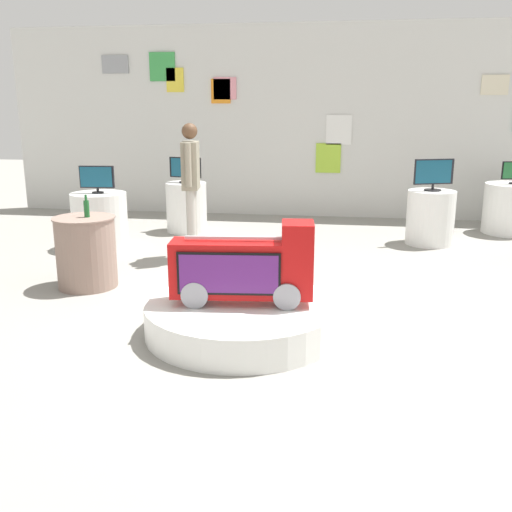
# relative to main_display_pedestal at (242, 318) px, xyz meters

# --- Properties ---
(ground_plane) EXTENTS (30.00, 30.00, 0.00)m
(ground_plane) POSITION_rel_main_display_pedestal_xyz_m (0.38, 0.51, -0.14)
(ground_plane) COLOR gray
(back_wall_display) EXTENTS (11.45, 0.13, 3.36)m
(back_wall_display) POSITION_rel_main_display_pedestal_xyz_m (0.38, 5.82, 1.54)
(back_wall_display) COLOR silver
(back_wall_display) RESTS_ON ground
(main_display_pedestal) EXTENTS (1.73, 1.73, 0.29)m
(main_display_pedestal) POSITION_rel_main_display_pedestal_xyz_m (0.00, 0.00, 0.00)
(main_display_pedestal) COLOR white
(main_display_pedestal) RESTS_ON ground
(novelty_firetruck_tv) EXTENTS (1.26, 0.48, 0.73)m
(novelty_firetruck_tv) POSITION_rel_main_display_pedestal_xyz_m (0.02, -0.00, 0.45)
(novelty_firetruck_tv) COLOR gray
(novelty_firetruck_tv) RESTS_ON main_display_pedestal
(display_pedestal_left_rear) EXTENTS (0.65, 0.65, 0.79)m
(display_pedestal_left_rear) POSITION_rel_main_display_pedestal_xyz_m (-1.64, 4.15, 0.25)
(display_pedestal_left_rear) COLOR white
(display_pedestal_left_rear) RESTS_ON ground
(tv_on_left_rear) EXTENTS (0.54, 0.21, 0.40)m
(tv_on_left_rear) POSITION_rel_main_display_pedestal_xyz_m (-1.64, 4.15, 0.86)
(tv_on_left_rear) COLOR black
(tv_on_left_rear) RESTS_ON display_pedestal_left_rear
(display_pedestal_center_rear) EXTENTS (0.68, 0.68, 0.79)m
(display_pedestal_center_rear) POSITION_rel_main_display_pedestal_xyz_m (2.12, 3.82, 0.25)
(display_pedestal_center_rear) COLOR white
(display_pedestal_center_rear) RESTS_ON ground
(tv_on_center_rear) EXTENTS (0.57, 0.24, 0.45)m
(tv_on_center_rear) POSITION_rel_main_display_pedestal_xyz_m (2.12, 3.81, 0.89)
(tv_on_center_rear) COLOR black
(tv_on_center_rear) RESTS_ON display_pedestal_center_rear
(display_pedestal_right_rear) EXTENTS (0.78, 0.78, 0.79)m
(display_pedestal_right_rear) POSITION_rel_main_display_pedestal_xyz_m (-2.55, 2.87, 0.25)
(display_pedestal_right_rear) COLOR white
(display_pedestal_right_rear) RESTS_ON ground
(tv_on_right_rear) EXTENTS (0.49, 0.16, 0.38)m
(tv_on_right_rear) POSITION_rel_main_display_pedestal_xyz_m (-2.56, 2.86, 0.85)
(tv_on_right_rear) COLOR black
(tv_on_right_rear) RESTS_ON display_pedestal_right_rear
(display_pedestal_far_right) EXTENTS (0.86, 0.86, 0.79)m
(display_pedestal_far_right) POSITION_rel_main_display_pedestal_xyz_m (3.49, 4.78, 0.25)
(display_pedestal_far_right) COLOR white
(display_pedestal_far_right) RESTS_ON ground
(side_table_round) EXTENTS (0.68, 0.68, 0.79)m
(side_table_round) POSITION_rel_main_display_pedestal_xyz_m (-1.96, 1.10, 0.26)
(side_table_round) COLOR gray
(side_table_round) RESTS_ON ground
(bottle_on_side_table) EXTENTS (0.06, 0.06, 0.25)m
(bottle_on_side_table) POSITION_rel_main_display_pedestal_xyz_m (-1.92, 1.11, 0.75)
(bottle_on_side_table) COLOR #195926
(bottle_on_side_table) RESTS_ON side_table_round
(shopper_browsing_near_truck) EXTENTS (0.25, 0.55, 1.76)m
(shopper_browsing_near_truck) POSITION_rel_main_display_pedestal_xyz_m (-1.10, 2.47, 0.90)
(shopper_browsing_near_truck) COLOR #B2ADA3
(shopper_browsing_near_truck) RESTS_ON ground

